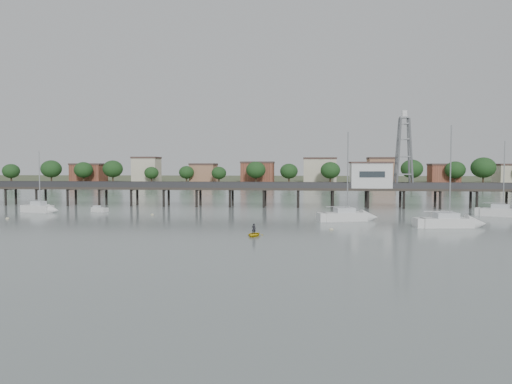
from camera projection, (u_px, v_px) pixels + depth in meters
The scene contains 13 objects.
ground_plane at pixel (168, 262), 44.00m from camera, with size 500.00×500.00×0.00m, color slate.
pier at pixel (248, 188), 103.41m from camera, with size 150.00×5.00×5.50m.
pier_building at pixel (371, 175), 100.74m from camera, with size 8.40×5.40×5.30m.
lattice_tower at pixel (404, 153), 99.86m from camera, with size 3.20×3.20×15.50m.
sailboat_c at pixel (353, 217), 77.05m from camera, with size 9.15×4.96×14.46m.
sailboat_d at pixel (457, 223), 68.75m from camera, with size 9.31×3.80×14.86m.
sailboat_b at pixel (43, 209), 90.75m from camera, with size 7.38×3.61×11.84m.
sailboat_e at pixel (509, 213), 82.99m from camera, with size 8.22×5.80×13.31m.
white_tender at pixel (99, 210), 92.17m from camera, with size 3.44×2.43×1.23m.
yellow_dinghy at pixel (254, 236), 60.05m from camera, with size 2.02×0.59×2.83m, color yellow.
dinghy_occupant at pixel (254, 236), 60.05m from camera, with size 0.47×1.29×0.31m, color black.
mooring_buoys at pixel (279, 221), 76.42m from camera, with size 86.88×19.03×0.39m.
far_shore at pixel (286, 179), 281.94m from camera, with size 500.00×170.00×10.40m.
Camera 1 is at (12.11, -42.61, 8.46)m, focal length 35.00 mm.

